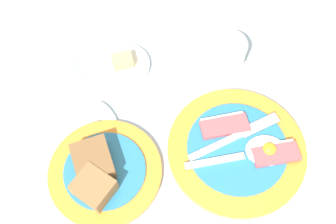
{
  "coord_description": "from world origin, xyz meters",
  "views": [
    {
      "loc": [
        -0.08,
        -0.29,
        0.66
      ],
      "look_at": [
        -0.05,
        0.06,
        0.02
      ],
      "focal_mm": 42.0,
      "sensor_mm": 36.0,
      "label": 1
    }
  ],
  "objects_px": {
    "sugar_cup": "(225,54)",
    "butter_dish": "(123,65)",
    "teaspoon_near_cup": "(99,105)",
    "breakfast_plate": "(238,148)",
    "teaspoon_by_saucer": "(256,61)",
    "bread_plate": "(101,172)"
  },
  "relations": [
    {
      "from": "sugar_cup",
      "to": "butter_dish",
      "type": "bearing_deg",
      "value": 177.3
    },
    {
      "from": "butter_dish",
      "to": "teaspoon_near_cup",
      "type": "relative_size",
      "value": 0.63
    },
    {
      "from": "sugar_cup",
      "to": "butter_dish",
      "type": "height_order",
      "value": "sugar_cup"
    },
    {
      "from": "breakfast_plate",
      "to": "teaspoon_by_saucer",
      "type": "bearing_deg",
      "value": 70.56
    },
    {
      "from": "sugar_cup",
      "to": "bread_plate",
      "type": "bearing_deg",
      "value": -138.15
    },
    {
      "from": "bread_plate",
      "to": "teaspoon_near_cup",
      "type": "bearing_deg",
      "value": 92.71
    },
    {
      "from": "sugar_cup",
      "to": "teaspoon_near_cup",
      "type": "relative_size",
      "value": 0.46
    },
    {
      "from": "bread_plate",
      "to": "teaspoon_near_cup",
      "type": "distance_m",
      "value": 0.14
    },
    {
      "from": "teaspoon_by_saucer",
      "to": "sugar_cup",
      "type": "bearing_deg",
      "value": -29.66
    },
    {
      "from": "butter_dish",
      "to": "bread_plate",
      "type": "bearing_deg",
      "value": -100.06
    },
    {
      "from": "teaspoon_by_saucer",
      "to": "teaspoon_near_cup",
      "type": "distance_m",
      "value": 0.33
    },
    {
      "from": "teaspoon_near_cup",
      "to": "butter_dish",
      "type": "bearing_deg",
      "value": 120.84
    },
    {
      "from": "teaspoon_near_cup",
      "to": "bread_plate",
      "type": "bearing_deg",
      "value": -28.33
    },
    {
      "from": "sugar_cup",
      "to": "teaspoon_near_cup",
      "type": "bearing_deg",
      "value": -162.6
    },
    {
      "from": "bread_plate",
      "to": "teaspoon_by_saucer",
      "type": "height_order",
      "value": "bread_plate"
    },
    {
      "from": "butter_dish",
      "to": "teaspoon_by_saucer",
      "type": "bearing_deg",
      "value": -1.76
    },
    {
      "from": "sugar_cup",
      "to": "teaspoon_near_cup",
      "type": "distance_m",
      "value": 0.27
    },
    {
      "from": "sugar_cup",
      "to": "butter_dish",
      "type": "distance_m",
      "value": 0.21
    },
    {
      "from": "bread_plate",
      "to": "butter_dish",
      "type": "xyz_separation_m",
      "value": [
        0.04,
        0.23,
        -0.01
      ]
    },
    {
      "from": "breakfast_plate",
      "to": "teaspoon_near_cup",
      "type": "xyz_separation_m",
      "value": [
        -0.25,
        0.11,
        -0.0
      ]
    },
    {
      "from": "sugar_cup",
      "to": "teaspoon_near_cup",
      "type": "height_order",
      "value": "sugar_cup"
    },
    {
      "from": "breakfast_plate",
      "to": "bread_plate",
      "type": "bearing_deg",
      "value": -173.36
    }
  ]
}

